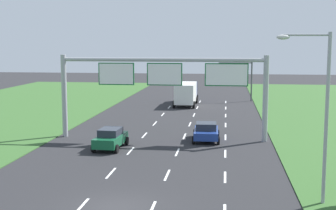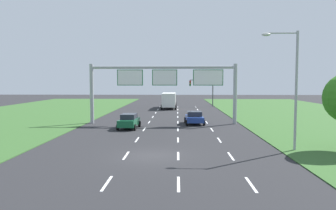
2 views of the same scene
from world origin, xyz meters
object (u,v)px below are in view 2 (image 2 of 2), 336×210
(traffic_light_mast, at_px, (203,87))
(street_lamp, at_px, (291,80))
(sign_gantry, at_px, (165,82))
(car_near_red, at_px, (129,121))
(car_lead_silver, at_px, (194,118))
(box_truck, at_px, (169,100))

(traffic_light_mast, height_order, street_lamp, street_lamp)
(sign_gantry, relative_size, street_lamp, 2.03)
(traffic_light_mast, bearing_deg, car_near_red, -108.27)
(car_near_red, height_order, car_lead_silver, car_near_red)
(traffic_light_mast, bearing_deg, box_truck, -143.81)
(car_near_red, xyz_separation_m, traffic_light_mast, (10.19, 30.87, 3.07))
(car_near_red, xyz_separation_m, street_lamp, (13.14, -10.77, 4.28))
(box_truck, bearing_deg, sign_gantry, -89.43)
(box_truck, bearing_deg, car_near_red, -97.52)
(sign_gantry, xyz_separation_m, street_lamp, (9.46, -14.79, 0.13))
(car_near_red, height_order, sign_gantry, sign_gantry)
(box_truck, height_order, traffic_light_mast, traffic_light_mast)
(car_near_red, distance_m, street_lamp, 17.52)
(car_lead_silver, bearing_deg, box_truck, 97.22)
(traffic_light_mast, relative_size, street_lamp, 0.66)
(street_lamp, bearing_deg, sign_gantry, 122.61)
(sign_gantry, bearing_deg, box_truck, 90.25)
(car_lead_silver, distance_m, street_lamp, 16.37)
(box_truck, distance_m, traffic_light_mast, 8.50)
(car_near_red, xyz_separation_m, car_lead_silver, (7.08, 3.81, -0.05))
(car_lead_silver, xyz_separation_m, traffic_light_mast, (3.11, 27.06, 3.12))
(car_lead_silver, xyz_separation_m, sign_gantry, (-3.41, 0.20, 4.19))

